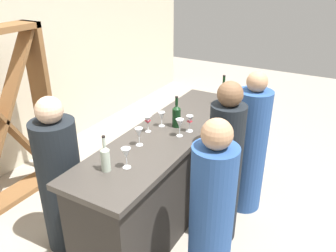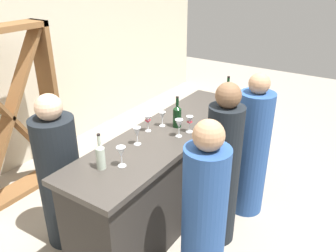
{
  "view_description": "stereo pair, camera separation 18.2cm",
  "coord_description": "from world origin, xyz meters",
  "px_view_note": "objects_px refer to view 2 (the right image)",
  "views": [
    {
      "loc": [
        -2.5,
        -1.43,
        2.38
      ],
      "look_at": [
        0.0,
        0.0,
        1.02
      ],
      "focal_mm": 36.57,
      "sensor_mm": 36.0,
      "label": 1
    },
    {
      "loc": [
        -2.4,
        -1.58,
        2.38
      ],
      "look_at": [
        0.0,
        0.0,
        1.02
      ],
      "focal_mm": 36.57,
      "sensor_mm": 36.0,
      "label": 2
    }
  ],
  "objects_px": {
    "person_left_guest": "(204,219)",
    "wine_glass_near_right": "(121,153)",
    "wine_rack": "(9,117)",
    "wine_glass_far_center": "(162,116)",
    "person_right_guest": "(222,172)",
    "wine_glass_near_center": "(179,124)",
    "wine_glass_far_left": "(137,133)",
    "wine_bottle_center_dark_green": "(227,95)",
    "wine_bottle_second_left_dark_green": "(177,115)",
    "wine_glass_near_left": "(190,121)",
    "person_server_behind": "(60,178)",
    "wine_glass_far_right": "(148,120)",
    "wine_bottle_leftmost_clear_pale": "(100,156)",
    "person_center_guest": "(251,151)"
  },
  "relations": [
    {
      "from": "wine_rack",
      "to": "wine_bottle_center_dark_green",
      "type": "bearing_deg",
      "value": -52.29
    },
    {
      "from": "wine_glass_far_left",
      "to": "person_left_guest",
      "type": "relative_size",
      "value": 0.11
    },
    {
      "from": "wine_glass_near_left",
      "to": "wine_glass_near_center",
      "type": "xyz_separation_m",
      "value": [
        -0.13,
        0.03,
        0.01
      ]
    },
    {
      "from": "wine_glass_near_left",
      "to": "wine_glass_far_left",
      "type": "height_order",
      "value": "wine_glass_far_left"
    },
    {
      "from": "person_server_behind",
      "to": "wine_rack",
      "type": "bearing_deg",
      "value": -176.73
    },
    {
      "from": "person_left_guest",
      "to": "person_right_guest",
      "type": "relative_size",
      "value": 0.96
    },
    {
      "from": "wine_rack",
      "to": "person_center_guest",
      "type": "xyz_separation_m",
      "value": [
        1.11,
        -2.29,
        -0.23
      ]
    },
    {
      "from": "wine_glass_near_right",
      "to": "person_right_guest",
      "type": "xyz_separation_m",
      "value": [
        0.7,
        -0.54,
        -0.36
      ]
    },
    {
      "from": "wine_rack",
      "to": "wine_glass_far_right",
      "type": "xyz_separation_m",
      "value": [
        0.46,
        -1.49,
        0.16
      ]
    },
    {
      "from": "wine_glass_far_center",
      "to": "wine_rack",
      "type": "bearing_deg",
      "value": 111.91
    },
    {
      "from": "wine_bottle_leftmost_clear_pale",
      "to": "wine_bottle_second_left_dark_green",
      "type": "bearing_deg",
      "value": -5.4
    },
    {
      "from": "wine_rack",
      "to": "wine_glass_far_center",
      "type": "distance_m",
      "value": 1.67
    },
    {
      "from": "wine_bottle_second_left_dark_green",
      "to": "person_server_behind",
      "type": "xyz_separation_m",
      "value": [
        -0.93,
        0.64,
        -0.42
      ]
    },
    {
      "from": "person_center_guest",
      "to": "wine_bottle_leftmost_clear_pale",
      "type": "bearing_deg",
      "value": 81.73
    },
    {
      "from": "wine_glass_far_left",
      "to": "person_left_guest",
      "type": "bearing_deg",
      "value": -107.04
    },
    {
      "from": "wine_glass_near_left",
      "to": "person_center_guest",
      "type": "bearing_deg",
      "value": -45.41
    },
    {
      "from": "wine_glass_far_right",
      "to": "person_center_guest",
      "type": "relative_size",
      "value": 0.1
    },
    {
      "from": "wine_bottle_center_dark_green",
      "to": "wine_rack",
      "type": "bearing_deg",
      "value": 127.71
    },
    {
      "from": "wine_glass_near_right",
      "to": "wine_glass_far_right",
      "type": "relative_size",
      "value": 1.06
    },
    {
      "from": "wine_bottle_center_dark_green",
      "to": "person_center_guest",
      "type": "relative_size",
      "value": 0.23
    },
    {
      "from": "wine_bottle_second_left_dark_green",
      "to": "person_left_guest",
      "type": "bearing_deg",
      "value": -136.51
    },
    {
      "from": "wine_bottle_center_dark_green",
      "to": "wine_bottle_second_left_dark_green",
      "type": "bearing_deg",
      "value": 166.65
    },
    {
      "from": "wine_glass_near_center",
      "to": "wine_glass_near_right",
      "type": "relative_size",
      "value": 1.0
    },
    {
      "from": "wine_bottle_leftmost_clear_pale",
      "to": "wine_glass_far_left",
      "type": "relative_size",
      "value": 1.82
    },
    {
      "from": "person_center_guest",
      "to": "person_right_guest",
      "type": "height_order",
      "value": "person_right_guest"
    },
    {
      "from": "person_right_guest",
      "to": "wine_bottle_second_left_dark_green",
      "type": "bearing_deg",
      "value": -6.13
    },
    {
      "from": "wine_glass_near_center",
      "to": "wine_glass_far_left",
      "type": "distance_m",
      "value": 0.39
    },
    {
      "from": "wine_glass_near_left",
      "to": "wine_glass_far_center",
      "type": "distance_m",
      "value": 0.28
    },
    {
      "from": "wine_rack",
      "to": "wine_glass_far_center",
      "type": "bearing_deg",
      "value": -68.09
    },
    {
      "from": "wine_glass_far_left",
      "to": "wine_glass_far_right",
      "type": "distance_m",
      "value": 0.27
    },
    {
      "from": "person_left_guest",
      "to": "wine_glass_near_right",
      "type": "bearing_deg",
      "value": 21.13
    },
    {
      "from": "wine_glass_near_right",
      "to": "wine_glass_far_center",
      "type": "height_order",
      "value": "wine_glass_near_right"
    },
    {
      "from": "wine_rack",
      "to": "wine_glass_near_right",
      "type": "xyz_separation_m",
      "value": [
        -0.15,
        -1.69,
        0.17
      ]
    },
    {
      "from": "wine_bottle_center_dark_green",
      "to": "person_center_guest",
      "type": "height_order",
      "value": "person_center_guest"
    },
    {
      "from": "person_right_guest",
      "to": "wine_glass_near_center",
      "type": "bearing_deg",
      "value": 11.38
    },
    {
      "from": "person_left_guest",
      "to": "wine_glass_near_center",
      "type": "bearing_deg",
      "value": -32.46
    },
    {
      "from": "wine_glass_far_center",
      "to": "wine_bottle_center_dark_green",
      "type": "bearing_deg",
      "value": -20.59
    },
    {
      "from": "wine_glass_far_center",
      "to": "person_server_behind",
      "type": "xyz_separation_m",
      "value": [
        -0.87,
        0.51,
        -0.41
      ]
    },
    {
      "from": "wine_rack",
      "to": "person_left_guest",
      "type": "xyz_separation_m",
      "value": [
        -0.05,
        -2.37,
        -0.24
      ]
    },
    {
      "from": "wine_bottle_leftmost_clear_pale",
      "to": "wine_glass_near_center",
      "type": "bearing_deg",
      "value": -15.15
    },
    {
      "from": "wine_rack",
      "to": "wine_glass_near_right",
      "type": "distance_m",
      "value": 1.71
    },
    {
      "from": "wine_glass_far_left",
      "to": "wine_glass_far_right",
      "type": "xyz_separation_m",
      "value": [
        0.26,
        0.08,
        -0.0
      ]
    },
    {
      "from": "wine_glass_near_center",
      "to": "wine_glass_far_center",
      "type": "distance_m",
      "value": 0.27
    },
    {
      "from": "wine_bottle_second_left_dark_green",
      "to": "person_right_guest",
      "type": "height_order",
      "value": "person_right_guest"
    },
    {
      "from": "person_right_guest",
      "to": "person_left_guest",
      "type": "bearing_deg",
      "value": 110.19
    },
    {
      "from": "wine_glass_near_left",
      "to": "person_right_guest",
      "type": "distance_m",
      "value": 0.54
    },
    {
      "from": "wine_glass_near_center",
      "to": "wine_bottle_leftmost_clear_pale",
      "type": "bearing_deg",
      "value": 164.85
    },
    {
      "from": "wine_bottle_leftmost_clear_pale",
      "to": "person_left_guest",
      "type": "distance_m",
      "value": 0.9
    },
    {
      "from": "person_left_guest",
      "to": "wine_rack",
      "type": "bearing_deg",
      "value": 11.19
    },
    {
      "from": "person_left_guest",
      "to": "person_right_guest",
      "type": "height_order",
      "value": "person_right_guest"
    }
  ]
}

